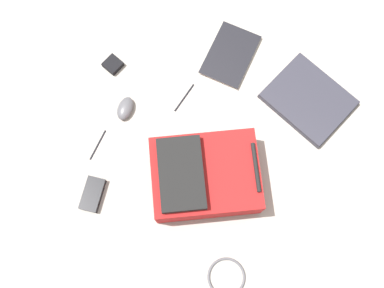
{
  "coord_description": "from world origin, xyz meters",
  "views": [
    {
      "loc": [
        0.22,
        -0.47,
        1.83
      ],
      "look_at": [
        -0.01,
        -0.03,
        0.02
      ],
      "focal_mm": 42.11,
      "sensor_mm": 36.0,
      "label": 1
    }
  ],
  "objects_px": {
    "cable_coil": "(226,277)",
    "power_brick": "(93,194)",
    "book_comic": "(230,55)",
    "pen_blue": "(184,97)",
    "computer_mouse": "(125,108)",
    "earbud_pouch": "(113,65)",
    "pen_black": "(98,145)",
    "backpack": "(203,176)",
    "laptop": "(309,99)"
  },
  "relations": [
    {
      "from": "computer_mouse",
      "to": "earbud_pouch",
      "type": "relative_size",
      "value": 1.51
    },
    {
      "from": "backpack",
      "to": "laptop",
      "type": "relative_size",
      "value": 1.3
    },
    {
      "from": "book_comic",
      "to": "laptop",
      "type": "bearing_deg",
      "value": -4.6
    },
    {
      "from": "power_brick",
      "to": "book_comic",
      "type": "bearing_deg",
      "value": 75.47
    },
    {
      "from": "cable_coil",
      "to": "book_comic",
      "type": "bearing_deg",
      "value": 115.9
    },
    {
      "from": "pen_blue",
      "to": "earbud_pouch",
      "type": "height_order",
      "value": "earbud_pouch"
    },
    {
      "from": "backpack",
      "to": "power_brick",
      "type": "distance_m",
      "value": 0.46
    },
    {
      "from": "cable_coil",
      "to": "pen_black",
      "type": "height_order",
      "value": "cable_coil"
    },
    {
      "from": "book_comic",
      "to": "power_brick",
      "type": "relative_size",
      "value": 2.08
    },
    {
      "from": "power_brick",
      "to": "pen_blue",
      "type": "xyz_separation_m",
      "value": [
        0.13,
        0.55,
        -0.01
      ]
    },
    {
      "from": "backpack",
      "to": "earbud_pouch",
      "type": "height_order",
      "value": "backpack"
    },
    {
      "from": "earbud_pouch",
      "to": "cable_coil",
      "type": "bearing_deg",
      "value": -33.68
    },
    {
      "from": "book_comic",
      "to": "power_brick",
      "type": "distance_m",
      "value": 0.85
    },
    {
      "from": "book_comic",
      "to": "pen_black",
      "type": "relative_size",
      "value": 2.04
    },
    {
      "from": "pen_blue",
      "to": "laptop",
      "type": "bearing_deg",
      "value": 26.66
    },
    {
      "from": "computer_mouse",
      "to": "cable_coil",
      "type": "distance_m",
      "value": 0.81
    },
    {
      "from": "pen_blue",
      "to": "earbud_pouch",
      "type": "xyz_separation_m",
      "value": [
        -0.35,
        -0.02,
        0.01
      ]
    },
    {
      "from": "pen_black",
      "to": "backpack",
      "type": "bearing_deg",
      "value": 9.39
    },
    {
      "from": "computer_mouse",
      "to": "pen_black",
      "type": "distance_m",
      "value": 0.19
    },
    {
      "from": "book_comic",
      "to": "pen_black",
      "type": "bearing_deg",
      "value": -115.94
    },
    {
      "from": "book_comic",
      "to": "computer_mouse",
      "type": "relative_size",
      "value": 2.71
    },
    {
      "from": "pen_black",
      "to": "pen_blue",
      "type": "height_order",
      "value": "same"
    },
    {
      "from": "power_brick",
      "to": "pen_blue",
      "type": "distance_m",
      "value": 0.57
    },
    {
      "from": "pen_black",
      "to": "pen_blue",
      "type": "relative_size",
      "value": 0.95
    },
    {
      "from": "power_brick",
      "to": "earbud_pouch",
      "type": "height_order",
      "value": "power_brick"
    },
    {
      "from": "power_brick",
      "to": "earbud_pouch",
      "type": "relative_size",
      "value": 1.97
    },
    {
      "from": "cable_coil",
      "to": "earbud_pouch",
      "type": "distance_m",
      "value": 1.02
    },
    {
      "from": "laptop",
      "to": "pen_black",
      "type": "relative_size",
      "value": 2.85
    },
    {
      "from": "book_comic",
      "to": "pen_blue",
      "type": "bearing_deg",
      "value": -107.5
    },
    {
      "from": "cable_coil",
      "to": "pen_black",
      "type": "bearing_deg",
      "value": 162.91
    },
    {
      "from": "book_comic",
      "to": "pen_black",
      "type": "distance_m",
      "value": 0.7
    },
    {
      "from": "computer_mouse",
      "to": "power_brick",
      "type": "distance_m",
      "value": 0.39
    },
    {
      "from": "book_comic",
      "to": "pen_blue",
      "type": "xyz_separation_m",
      "value": [
        -0.09,
        -0.27,
        -0.0
      ]
    },
    {
      "from": "cable_coil",
      "to": "power_brick",
      "type": "distance_m",
      "value": 0.63
    },
    {
      "from": "pen_black",
      "to": "computer_mouse",
      "type": "bearing_deg",
      "value": 82.48
    },
    {
      "from": "power_brick",
      "to": "pen_black",
      "type": "bearing_deg",
      "value": 116.32
    },
    {
      "from": "computer_mouse",
      "to": "earbud_pouch",
      "type": "distance_m",
      "value": 0.22
    },
    {
      "from": "laptop",
      "to": "pen_black",
      "type": "xyz_separation_m",
      "value": [
        -0.7,
        -0.6,
        -0.01
      ]
    },
    {
      "from": "book_comic",
      "to": "power_brick",
      "type": "xyz_separation_m",
      "value": [
        -0.21,
        -0.82,
        0.01
      ]
    },
    {
      "from": "pen_blue",
      "to": "backpack",
      "type": "bearing_deg",
      "value": -49.68
    },
    {
      "from": "cable_coil",
      "to": "earbud_pouch",
      "type": "bearing_deg",
      "value": 146.32
    },
    {
      "from": "cable_coil",
      "to": "power_brick",
      "type": "bearing_deg",
      "value": 177.13
    },
    {
      "from": "backpack",
      "to": "cable_coil",
      "type": "relative_size",
      "value": 3.51
    },
    {
      "from": "book_comic",
      "to": "power_brick",
      "type": "height_order",
      "value": "power_brick"
    },
    {
      "from": "computer_mouse",
      "to": "pen_blue",
      "type": "height_order",
      "value": "computer_mouse"
    },
    {
      "from": "book_comic",
      "to": "cable_coil",
      "type": "distance_m",
      "value": 0.95
    },
    {
      "from": "backpack",
      "to": "cable_coil",
      "type": "xyz_separation_m",
      "value": [
        0.26,
        -0.3,
        -0.08
      ]
    },
    {
      "from": "earbud_pouch",
      "to": "pen_blue",
      "type": "bearing_deg",
      "value": 2.46
    },
    {
      "from": "book_comic",
      "to": "cable_coil",
      "type": "bearing_deg",
      "value": -64.1
    },
    {
      "from": "pen_black",
      "to": "earbud_pouch",
      "type": "height_order",
      "value": "earbud_pouch"
    }
  ]
}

